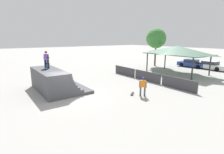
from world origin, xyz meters
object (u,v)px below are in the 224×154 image
at_px(parked_car_blue, 192,63).
at_px(parked_car_white, 210,66).
at_px(skateboard_on_ground, 132,94).
at_px(skater_on_deck, 46,58).
at_px(bystander_walking, 143,85).
at_px(skateboard_on_deck, 46,69).
at_px(tree_beside_pavilion, 156,38).

height_order(parked_car_blue, parked_car_white, same).
bearing_deg(parked_car_white, parked_car_blue, -172.56).
xyz_separation_m(skateboard_on_ground, parked_car_white, (-2.06, 17.64, 0.54)).
bearing_deg(parked_car_white, skater_on_deck, -96.46).
bearing_deg(bystander_walking, skateboard_on_deck, -0.02).
xyz_separation_m(skater_on_deck, bystander_walking, (6.62, 5.62, -1.92)).
height_order(bystander_walking, parked_car_white, bystander_walking).
relative_size(skateboard_on_ground, tree_beside_pavilion, 0.13).
relative_size(skateboard_on_deck, skateboard_on_ground, 1.09).
xyz_separation_m(skateboard_on_deck, skateboard_on_ground, (5.32, 5.49, -1.95)).
bearing_deg(tree_beside_pavilion, skateboard_on_deck, -77.71).
relative_size(skater_on_deck, skateboard_on_deck, 1.87).
height_order(skateboard_on_ground, parked_car_white, parked_car_white).
distance_m(skater_on_deck, tree_beside_pavilion, 19.48).
height_order(tree_beside_pavilion, parked_car_blue, tree_beside_pavilion).
relative_size(skateboard_on_deck, parked_car_blue, 0.19).
bearing_deg(parked_car_white, tree_beside_pavilion, -149.91).
xyz_separation_m(skateboard_on_deck, parked_car_white, (3.25, 23.12, -1.40)).
bearing_deg(tree_beside_pavilion, bystander_walking, -52.40).
distance_m(skater_on_deck, parked_car_blue, 22.79).
height_order(skateboard_on_ground, tree_beside_pavilion, tree_beside_pavilion).
bearing_deg(skater_on_deck, skateboard_on_ground, 15.52).
bearing_deg(parked_car_blue, skater_on_deck, -98.78).
bearing_deg(skateboard_on_deck, bystander_walking, 67.72).
xyz_separation_m(skateboard_on_deck, bystander_walking, (6.14, 5.86, -1.07)).
distance_m(bystander_walking, tree_beside_pavilion, 17.33).
bearing_deg(parked_car_white, skateboard_on_ground, -80.50).
distance_m(skater_on_deck, skateboard_on_ground, 8.31).
relative_size(bystander_walking, skateboard_on_ground, 2.04).
bearing_deg(skateboard_on_deck, parked_car_blue, 113.10).
height_order(skater_on_deck, parked_car_blue, skater_on_deck).
bearing_deg(parked_car_blue, skateboard_on_ground, -80.75).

